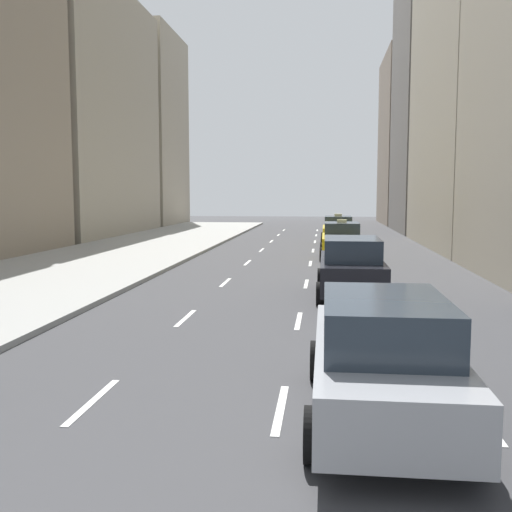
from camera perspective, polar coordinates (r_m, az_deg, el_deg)
sidewalk_left at (r=29.29m, az=-13.87°, el=-0.09°), size 8.00×66.00×0.15m
lane_markings at (r=23.51m, az=5.03°, el=-1.56°), size 5.72×56.00×0.01m
building_row_left at (r=36.53m, az=-22.34°, el=14.08°), size 6.00×63.77×18.23m
taxi_lead at (r=28.52m, az=8.14°, el=1.49°), size 2.02×4.40×1.87m
taxi_second at (r=36.35m, az=7.80°, el=2.46°), size 2.02×4.40×1.87m
sedan_black_near at (r=17.97m, az=9.05°, el=-1.04°), size 2.02×4.94×1.79m
sedan_silver_behind at (r=8.42m, az=11.93°, el=-9.30°), size 2.02×4.96×1.73m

